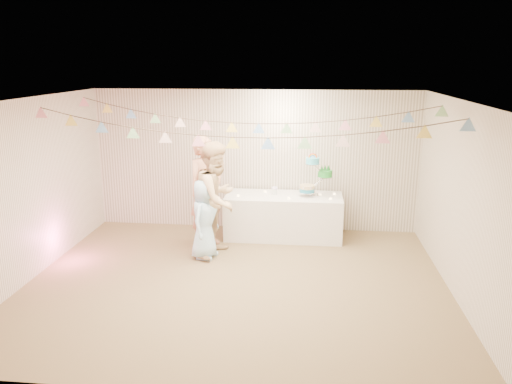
# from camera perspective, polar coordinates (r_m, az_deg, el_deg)

# --- Properties ---
(floor) EXTENTS (6.00, 6.00, 0.00)m
(floor) POSITION_cam_1_polar(r_m,az_deg,el_deg) (7.32, -2.25, -10.31)
(floor) COLOR brown
(floor) RESTS_ON ground
(ceiling) EXTENTS (6.00, 6.00, 0.00)m
(ceiling) POSITION_cam_1_polar(r_m,az_deg,el_deg) (6.64, -2.48, 10.43)
(ceiling) COLOR white
(ceiling) RESTS_ON ground
(back_wall) EXTENTS (6.00, 6.00, 0.00)m
(back_wall) POSITION_cam_1_polar(r_m,az_deg,el_deg) (9.28, -0.13, 3.61)
(back_wall) COLOR silver
(back_wall) RESTS_ON ground
(front_wall) EXTENTS (6.00, 6.00, 0.00)m
(front_wall) POSITION_cam_1_polar(r_m,az_deg,el_deg) (4.54, -6.96, -8.75)
(front_wall) COLOR silver
(front_wall) RESTS_ON ground
(left_wall) EXTENTS (5.00, 5.00, 0.00)m
(left_wall) POSITION_cam_1_polar(r_m,az_deg,el_deg) (7.87, -24.51, 0.19)
(left_wall) COLOR silver
(left_wall) RESTS_ON ground
(right_wall) EXTENTS (5.00, 5.00, 0.00)m
(right_wall) POSITION_cam_1_polar(r_m,az_deg,el_deg) (7.09, 22.39, -1.08)
(right_wall) COLOR silver
(right_wall) RESTS_ON ground
(table) EXTENTS (2.07, 0.83, 0.78)m
(table) POSITION_cam_1_polar(r_m,az_deg,el_deg) (9.00, 3.16, -2.78)
(table) COLOR white
(table) RESTS_ON floor
(cake_stand) EXTENTS (0.64, 0.37, 0.71)m
(cake_stand) POSITION_cam_1_polar(r_m,az_deg,el_deg) (8.85, 6.80, 1.65)
(cake_stand) COLOR silver
(cake_stand) RESTS_ON table
(cake_bottom) EXTENTS (0.31, 0.31, 0.15)m
(cake_bottom) POSITION_cam_1_polar(r_m,az_deg,el_deg) (8.85, 5.78, -0.11)
(cake_bottom) COLOR teal
(cake_bottom) RESTS_ON cake_stand
(cake_middle) EXTENTS (0.27, 0.27, 0.22)m
(cake_middle) POSITION_cam_1_polar(r_m,az_deg,el_deg) (8.94, 7.95, 1.76)
(cake_middle) COLOR #1E8D2C
(cake_middle) RESTS_ON cake_stand
(cake_top_tier) EXTENTS (0.25, 0.25, 0.19)m
(cake_top_tier) POSITION_cam_1_polar(r_m,az_deg,el_deg) (8.76, 6.46, 3.34)
(cake_top_tier) COLOR #47C6E0
(cake_top_tier) RESTS_ON cake_stand
(platter) EXTENTS (0.35, 0.35, 0.02)m
(platter) POSITION_cam_1_polar(r_m,az_deg,el_deg) (8.89, -0.40, -0.49)
(platter) COLOR white
(platter) RESTS_ON table
(posy) EXTENTS (0.13, 0.13, 0.15)m
(posy) POSITION_cam_1_polar(r_m,az_deg,el_deg) (8.93, 2.15, 0.01)
(posy) COLOR white
(posy) RESTS_ON table
(person_adult_a) EXTENTS (0.78, 0.83, 1.90)m
(person_adult_a) POSITION_cam_1_polar(r_m,az_deg,el_deg) (8.50, -5.75, 0.05)
(person_adult_a) COLOR tan
(person_adult_a) RESTS_ON floor
(person_adult_b) EXTENTS (0.97, 1.09, 1.88)m
(person_adult_b) POSITION_cam_1_polar(r_m,az_deg,el_deg) (8.08, -4.50, -0.80)
(person_adult_b) COLOR #DEB788
(person_adult_b) RESTS_ON floor
(person_child) EXTENTS (0.56, 0.72, 1.30)m
(person_child) POSITION_cam_1_polar(r_m,az_deg,el_deg) (8.03, -5.93, -3.07)
(person_child) COLOR #B3E0FE
(person_child) RESTS_ON floor
(bunting_back) EXTENTS (5.60, 1.10, 0.40)m
(bunting_back) POSITION_cam_1_polar(r_m,az_deg,el_deg) (7.75, -1.25, 9.22)
(bunting_back) COLOR pink
(bunting_back) RESTS_ON ceiling
(bunting_front) EXTENTS (5.60, 0.90, 0.36)m
(bunting_front) POSITION_cam_1_polar(r_m,az_deg,el_deg) (6.47, -2.71, 7.82)
(bunting_front) COLOR #72A5E5
(bunting_front) RESTS_ON ceiling
(tealight_0) EXTENTS (0.04, 0.04, 0.03)m
(tealight_0) POSITION_cam_1_polar(r_m,az_deg,el_deg) (8.81, -2.06, -0.41)
(tealight_0) COLOR #FFD88C
(tealight_0) RESTS_ON table
(tealight_1) EXTENTS (0.04, 0.04, 0.03)m
(tealight_1) POSITION_cam_1_polar(r_m,az_deg,el_deg) (9.08, 1.05, 0.06)
(tealight_1) COLOR #FFD88C
(tealight_1) RESTS_ON table
(tealight_2) EXTENTS (0.04, 0.04, 0.03)m
(tealight_2) POSITION_cam_1_polar(r_m,az_deg,el_deg) (8.67, 3.78, -0.69)
(tealight_2) COLOR #FFD88C
(tealight_2) RESTS_ON table
(tealight_3) EXTENTS (0.04, 0.04, 0.03)m
(tealight_3) POSITION_cam_1_polar(r_m,az_deg,el_deg) (9.09, 5.47, 0.01)
(tealight_3) COLOR #FFD88C
(tealight_3) RESTS_ON table
(tealight_4) EXTENTS (0.04, 0.04, 0.03)m
(tealight_4) POSITION_cam_1_polar(r_m,az_deg,el_deg) (8.71, 8.53, -0.75)
(tealight_4) COLOR #FFD88C
(tealight_4) RESTS_ON table
(tealight_5) EXTENTS (0.04, 0.04, 0.03)m
(tealight_5) POSITION_cam_1_polar(r_m,az_deg,el_deg) (9.03, 8.95, -0.20)
(tealight_5) COLOR #FFD88C
(tealight_5) RESTS_ON table
(tealight_6) EXTENTS (0.04, 0.04, 0.03)m
(tealight_6) POSITION_cam_1_polar(r_m,az_deg,el_deg) (8.94, 7.34, -0.31)
(tealight_6) COLOR #FFD88C
(tealight_6) RESTS_ON table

